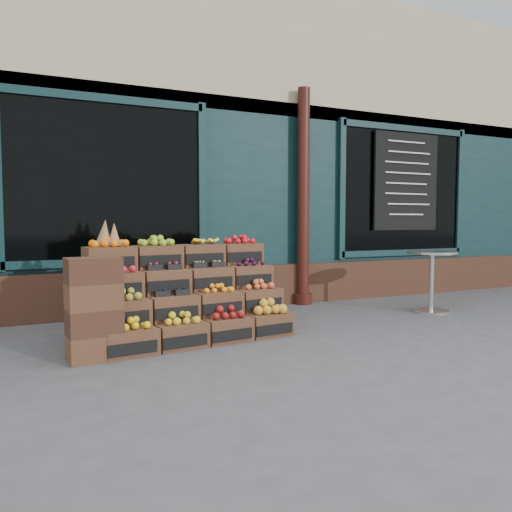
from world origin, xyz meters
name	(u,v)px	position (x,y,z in m)	size (l,w,h in m)	color
ground	(302,341)	(0.00, 0.00, 0.00)	(60.00, 60.00, 0.00)	#434345
shop_facade	(170,162)	(0.00, 5.11, 2.40)	(12.00, 6.24, 4.80)	black
crate_display	(187,301)	(-1.01, 0.72, 0.39)	(2.12, 1.21, 1.27)	#50311F
spare_crates	(94,309)	(-2.04, 0.18, 0.46)	(0.49, 0.36, 0.92)	#50311F
bistro_table	(431,274)	(2.44, 0.70, 0.52)	(0.67, 0.67, 0.84)	#B2B6BA
shopkeeper	(135,239)	(-1.13, 2.86, 0.99)	(0.72, 0.47, 1.98)	#1D662B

